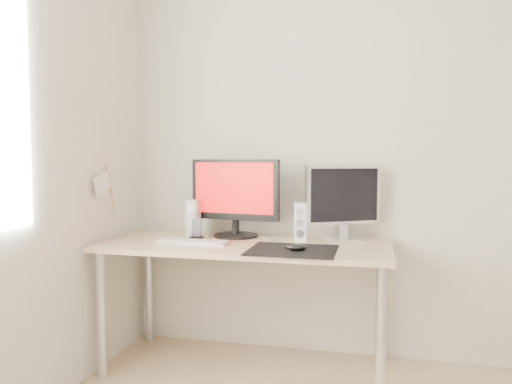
{
  "coord_description": "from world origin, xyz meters",
  "views": [
    {
      "loc": [
        -0.22,
        -1.3,
        1.21
      ],
      "look_at": [
        -0.89,
        1.47,
        1.01
      ],
      "focal_mm": 35.0,
      "sensor_mm": 36.0,
      "label": 1
    }
  ],
  "objects_px": {
    "mouse": "(295,247)",
    "speaker_right": "(301,222)",
    "keyboard": "(192,241)",
    "speaker_left": "(193,218)",
    "main_monitor": "(235,195)",
    "desk": "(246,256)",
    "phone_dock": "(196,233)",
    "second_monitor": "(343,199)"
  },
  "relations": [
    {
      "from": "mouse",
      "to": "speaker_right",
      "type": "relative_size",
      "value": 0.46
    },
    {
      "from": "keyboard",
      "to": "speaker_left",
      "type": "bearing_deg",
      "value": 109.48
    },
    {
      "from": "main_monitor",
      "to": "speaker_right",
      "type": "xyz_separation_m",
      "value": [
        0.41,
        -0.06,
        -0.14
      ]
    },
    {
      "from": "mouse",
      "to": "speaker_left",
      "type": "xyz_separation_m",
      "value": [
        -0.68,
        0.34,
        0.09
      ]
    },
    {
      "from": "desk",
      "to": "phone_dock",
      "type": "height_order",
      "value": "phone_dock"
    },
    {
      "from": "keyboard",
      "to": "main_monitor",
      "type": "bearing_deg",
      "value": 54.71
    },
    {
      "from": "desk",
      "to": "main_monitor",
      "type": "xyz_separation_m",
      "value": [
        -0.11,
        0.18,
        0.33
      ]
    },
    {
      "from": "speaker_left",
      "to": "speaker_right",
      "type": "bearing_deg",
      "value": -1.92
    },
    {
      "from": "desk",
      "to": "second_monitor",
      "type": "relative_size",
      "value": 3.68
    },
    {
      "from": "mouse",
      "to": "main_monitor",
      "type": "bearing_deg",
      "value": 138.81
    },
    {
      "from": "desk",
      "to": "speaker_left",
      "type": "bearing_deg",
      "value": 159.04
    },
    {
      "from": "desk",
      "to": "speaker_left",
      "type": "height_order",
      "value": "speaker_left"
    },
    {
      "from": "second_monitor",
      "to": "phone_dock",
      "type": "xyz_separation_m",
      "value": [
        -0.84,
        -0.13,
        -0.2
      ]
    },
    {
      "from": "speaker_left",
      "to": "phone_dock",
      "type": "distance_m",
      "value": 0.12
    },
    {
      "from": "main_monitor",
      "to": "speaker_right",
      "type": "bearing_deg",
      "value": -7.99
    },
    {
      "from": "speaker_left",
      "to": "desk",
      "type": "bearing_deg",
      "value": -20.96
    },
    {
      "from": "desk",
      "to": "keyboard",
      "type": "distance_m",
      "value": 0.31
    },
    {
      "from": "mouse",
      "to": "speaker_right",
      "type": "height_order",
      "value": "speaker_right"
    },
    {
      "from": "speaker_left",
      "to": "speaker_right",
      "type": "height_order",
      "value": "same"
    },
    {
      "from": "mouse",
      "to": "main_monitor",
      "type": "distance_m",
      "value": 0.61
    },
    {
      "from": "keyboard",
      "to": "mouse",
      "type": "bearing_deg",
      "value": -11.37
    },
    {
      "from": "mouse",
      "to": "desk",
      "type": "distance_m",
      "value": 0.38
    },
    {
      "from": "speaker_right",
      "to": "speaker_left",
      "type": "bearing_deg",
      "value": 178.08
    },
    {
      "from": "mouse",
      "to": "desk",
      "type": "height_order",
      "value": "mouse"
    },
    {
      "from": "phone_dock",
      "to": "keyboard",
      "type": "bearing_deg",
      "value": -79.02
    },
    {
      "from": "speaker_left",
      "to": "keyboard",
      "type": "relative_size",
      "value": 0.52
    },
    {
      "from": "speaker_left",
      "to": "mouse",
      "type": "bearing_deg",
      "value": -26.4
    },
    {
      "from": "mouse",
      "to": "speaker_left",
      "type": "bearing_deg",
      "value": 153.6
    },
    {
      "from": "phone_dock",
      "to": "second_monitor",
      "type": "bearing_deg",
      "value": 8.73
    },
    {
      "from": "speaker_left",
      "to": "main_monitor",
      "type": "bearing_deg",
      "value": 7.85
    },
    {
      "from": "keyboard",
      "to": "phone_dock",
      "type": "bearing_deg",
      "value": 100.98
    },
    {
      "from": "mouse",
      "to": "keyboard",
      "type": "bearing_deg",
      "value": 168.63
    },
    {
      "from": "main_monitor",
      "to": "keyboard",
      "type": "xyz_separation_m",
      "value": [
        -0.18,
        -0.25,
        -0.25
      ]
    },
    {
      "from": "main_monitor",
      "to": "second_monitor",
      "type": "bearing_deg",
      "value": 1.08
    },
    {
      "from": "main_monitor",
      "to": "second_monitor",
      "type": "xyz_separation_m",
      "value": [
        0.64,
        0.01,
        -0.01
      ]
    },
    {
      "from": "mouse",
      "to": "phone_dock",
      "type": "bearing_deg",
      "value": 157.92
    },
    {
      "from": "mouse",
      "to": "keyboard",
      "type": "distance_m",
      "value": 0.61
    },
    {
      "from": "mouse",
      "to": "speaker_right",
      "type": "xyz_separation_m",
      "value": [
        -0.02,
        0.31,
        0.09
      ]
    },
    {
      "from": "mouse",
      "to": "phone_dock",
      "type": "xyz_separation_m",
      "value": [
        -0.63,
        0.25,
        0.02
      ]
    },
    {
      "from": "mouse",
      "to": "keyboard",
      "type": "height_order",
      "value": "mouse"
    },
    {
      "from": "main_monitor",
      "to": "second_monitor",
      "type": "height_order",
      "value": "main_monitor"
    },
    {
      "from": "second_monitor",
      "to": "speaker_left",
      "type": "xyz_separation_m",
      "value": [
        -0.89,
        -0.05,
        -0.13
      ]
    }
  ]
}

